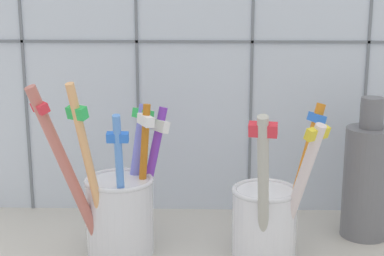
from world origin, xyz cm
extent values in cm
cube|color=silver|center=(0.00, 12.00, 22.50)|extent=(64.00, 2.00, 45.00)
cube|color=slate|center=(-19.20, 10.90, 22.50)|extent=(0.30, 0.20, 45.00)
cube|color=slate|center=(-6.40, 10.90, 22.50)|extent=(0.30, 0.20, 45.00)
cube|color=slate|center=(6.40, 10.90, 22.50)|extent=(0.30, 0.20, 45.00)
cube|color=slate|center=(19.20, 10.90, 22.50)|extent=(0.30, 0.20, 45.00)
cube|color=slate|center=(0.00, 10.90, 21.78)|extent=(64.00, 0.20, 0.30)
cylinder|color=silver|center=(-7.15, -0.55, 5.75)|extent=(6.68, 6.68, 7.49)
torus|color=silver|center=(-7.15, -0.55, 9.49)|extent=(6.84, 6.84, 0.50)
cylinder|color=#5B95EA|center=(-6.63, -3.05, 9.68)|extent=(0.78, 4.10, 14.72)
cube|color=blue|center=(-6.61, -4.19, 14.81)|extent=(1.99, 0.94, 1.00)
cylinder|color=#C16A1A|center=(-4.87, -0.22, 9.65)|extent=(2.02, 1.49, 14.57)
cube|color=white|center=(-4.47, -0.02, 15.40)|extent=(1.96, 2.70, 1.03)
cylinder|color=#C36C60|center=(-11.21, -3.81, 11.03)|extent=(6.60, 5.28, 17.63)
cube|color=#E5333F|center=(-13.17, -5.27, 17.76)|extent=(2.14, 2.34, 1.07)
cylinder|color=#757AE7|center=(-5.77, 1.43, 9.42)|extent=(3.46, 3.57, 14.25)
cube|color=green|center=(-4.97, 2.28, 15.50)|extent=(2.40, 2.34, 1.07)
cylinder|color=#F1AD6F|center=(-9.22, -3.81, 11.19)|extent=(3.37, 5.08, 17.78)
cube|color=green|center=(-9.97, -5.12, 17.27)|extent=(2.12, 1.85, 1.27)
cylinder|color=purple|center=(-4.34, 1.15, 9.30)|extent=(4.07, 3.44, 14.01)
cube|color=white|center=(-3.33, 1.93, 14.42)|extent=(2.40, 2.67, 1.31)
cylinder|color=white|center=(7.15, -0.55, 5.27)|extent=(6.39, 6.39, 6.55)
torus|color=silver|center=(7.15, -0.55, 8.55)|extent=(6.57, 6.57, 0.50)
cylinder|color=orange|center=(10.61, 0.04, 9.67)|extent=(4.81, 2.74, 14.79)
cube|color=blue|center=(12.02, 0.64, 15.55)|extent=(1.75, 2.20, 1.04)
cylinder|color=silver|center=(9.97, -2.82, 9.27)|extent=(4.41, 5.13, 14.09)
cube|color=yellow|center=(11.22, -4.37, 15.34)|extent=(2.60, 2.37, 1.23)
cylinder|color=#B3B0A5|center=(6.56, -4.56, 9.91)|extent=(2.07, 5.91, 15.33)
cube|color=#E5333F|center=(6.21, -6.44, 16.17)|extent=(2.61, 1.59, 1.38)
cylinder|color=slate|center=(18.20, 3.96, 7.88)|extent=(4.97, 4.97, 11.76)
cylinder|color=slate|center=(18.20, 3.96, 15.35)|extent=(2.39, 2.39, 3.18)
camera|label=1|loc=(1.30, -57.76, 29.13)|focal=57.95mm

